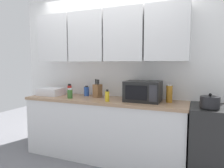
{
  "coord_description": "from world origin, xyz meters",
  "views": [
    {
      "loc": [
        1.24,
        -3.01,
        1.41
      ],
      "look_at": [
        0.12,
        -0.25,
        1.12
      ],
      "focal_mm": 32.64,
      "sensor_mm": 36.0,
      "label": 1
    }
  ],
  "objects": [
    {
      "name": "bottle_red_sauce",
      "position": [
        -0.64,
        -0.22,
        0.99
      ],
      "size": [
        0.07,
        0.07,
        0.19
      ],
      "color": "red",
      "rests_on": "counter_run"
    },
    {
      "name": "bottle_yellow_mustard",
      "position": [
        0.14,
        -0.47,
        0.97
      ],
      "size": [
        0.06,
        0.06,
        0.16
      ],
      "color": "gold",
      "rests_on": "counter_run"
    },
    {
      "name": "stove_range",
      "position": [
        1.59,
        -0.32,
        0.45
      ],
      "size": [
        0.76,
        0.64,
        0.91
      ],
      "color": "black",
      "rests_on": "ground_plane"
    },
    {
      "name": "dish_rack",
      "position": [
        -0.95,
        -0.3,
        0.96
      ],
      "size": [
        0.38,
        0.3,
        0.12
      ],
      "primitive_type": "cube",
      "color": "silver",
      "rests_on": "counter_run"
    },
    {
      "name": "bottle_amber_vinegar",
      "position": [
        0.94,
        -0.22,
        1.02
      ],
      "size": [
        0.08,
        0.08,
        0.24
      ],
      "color": "#AD701E",
      "rests_on": "counter_run"
    },
    {
      "name": "kettle",
      "position": [
        1.42,
        -0.46,
        0.98
      ],
      "size": [
        0.21,
        0.21,
        0.17
      ],
      "color": "black",
      "rests_on": "stove_range"
    },
    {
      "name": "knife_block",
      "position": [
        -0.14,
        -0.2,
        1.0
      ],
      "size": [
        0.12,
        0.14,
        0.28
      ],
      "color": "brown",
      "rests_on": "counter_run"
    },
    {
      "name": "bottle_green_oil",
      "position": [
        -0.48,
        -0.44,
        0.97
      ],
      "size": [
        0.08,
        0.08,
        0.15
      ],
      "color": "#386B2D",
      "rests_on": "counter_run"
    },
    {
      "name": "microwave",
      "position": [
        0.59,
        -0.28,
        1.04
      ],
      "size": [
        0.48,
        0.37,
        0.28
      ],
      "color": "black",
      "rests_on": "counter_run"
    },
    {
      "name": "wall_back_with_cabinets",
      "position": [
        0.0,
        -0.07,
        1.58
      ],
      "size": [
        3.27,
        0.38,
        2.6
      ],
      "color": "white",
      "rests_on": "ground_plane"
    },
    {
      "name": "bottle_blue_cleaner",
      "position": [
        -0.37,
        -0.13,
        0.98
      ],
      "size": [
        0.08,
        0.08,
        0.16
      ],
      "color": "#2D56B7",
      "rests_on": "counter_run"
    },
    {
      "name": "counter_run",
      "position": [
        0.0,
        -0.3,
        0.45
      ],
      "size": [
        2.4,
        0.63,
        0.9
      ],
      "color": "silver",
      "rests_on": "ground_plane"
    }
  ]
}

